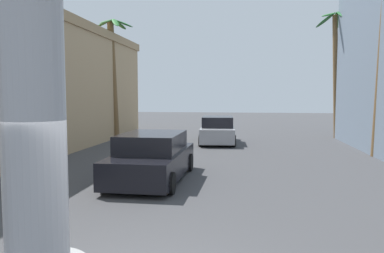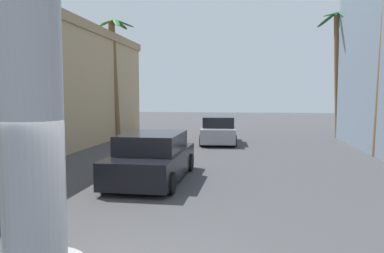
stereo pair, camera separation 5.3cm
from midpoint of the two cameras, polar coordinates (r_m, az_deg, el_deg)
ground_plane at (r=15.29m, az=2.55°, el=-5.75°), size 91.84×91.84×0.00m
car_lead at (r=12.41m, az=-5.92°, el=-4.78°), size 2.19×4.80×1.56m
car_far at (r=21.93m, az=4.15°, el=-0.61°), size 2.23×4.53×1.56m
palm_tree_far_left at (r=24.43m, az=-11.67°, el=8.63°), size 2.51×2.50×7.58m
palm_tree_far_right at (r=26.21m, az=21.32°, el=9.59°), size 2.85×3.06×8.15m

